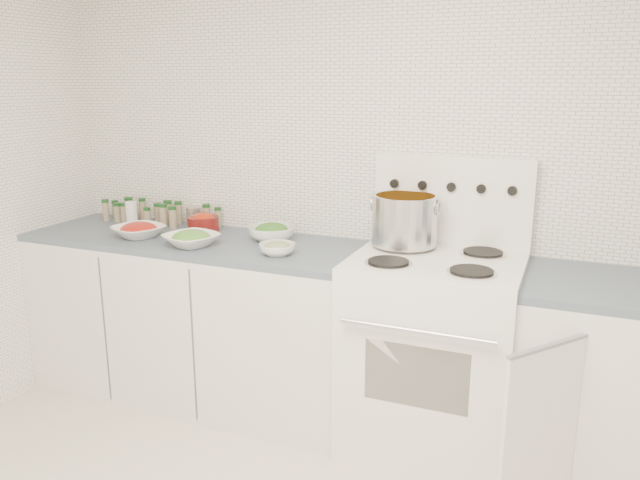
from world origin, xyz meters
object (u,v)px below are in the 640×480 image
(stock_pot, at_px, (405,218))
(bowl_tomato, at_px, (139,230))
(bowl_snowpea, at_px, (191,239))
(stove, at_px, (433,347))

(stock_pot, bearing_deg, bowl_tomato, -170.76)
(bowl_tomato, xyz_separation_m, bowl_snowpea, (0.36, -0.05, 0.00))
(stove, bearing_deg, bowl_tomato, -176.68)
(stock_pot, distance_m, bowl_tomato, 1.42)
(stove, distance_m, bowl_tomato, 1.65)
(stock_pot, xyz_separation_m, bowl_snowpea, (-1.03, -0.28, -0.14))
(stove, bearing_deg, bowl_snowpea, -173.37)
(stove, bearing_deg, stock_pot, 145.14)
(stock_pot, distance_m, bowl_snowpea, 1.07)
(stove, distance_m, bowl_snowpea, 1.31)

